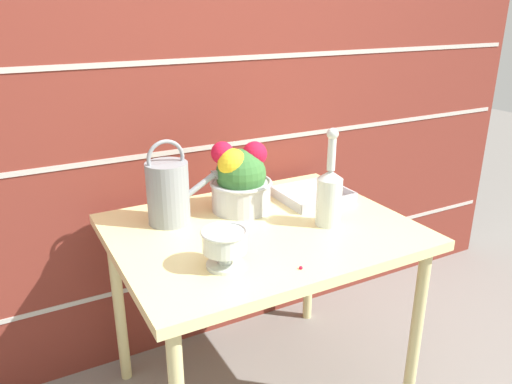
# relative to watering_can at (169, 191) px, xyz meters

# --- Properties ---
(brick_wall) EXTENTS (3.60, 0.08, 2.20)m
(brick_wall) POSITION_rel_watering_can_xyz_m (0.27, 0.32, 0.24)
(brick_wall) COLOR maroon
(brick_wall) RESTS_ON ground_plane
(patio_table) EXTENTS (1.04, 0.82, 0.74)m
(patio_table) POSITION_rel_watering_can_xyz_m (0.27, -0.20, -0.19)
(patio_table) COLOR beige
(patio_table) RESTS_ON ground_plane
(watering_can) EXTENTS (0.30, 0.15, 0.31)m
(watering_can) POSITION_rel_watering_can_xyz_m (0.00, 0.00, 0.00)
(watering_can) COLOR gray
(watering_can) RESTS_ON patio_table
(crystal_pedestal_bowl) EXTENTS (0.14, 0.14, 0.12)m
(crystal_pedestal_bowl) POSITION_rel_watering_can_xyz_m (0.03, -0.40, -0.04)
(crystal_pedestal_bowl) COLOR silver
(crystal_pedestal_bowl) RESTS_ON patio_table
(flower_planter) EXTENTS (0.24, 0.24, 0.27)m
(flower_planter) POSITION_rel_watering_can_xyz_m (0.28, -0.02, 0.00)
(flower_planter) COLOR #BCBCC1
(flower_planter) RESTS_ON patio_table
(glass_decanter) EXTENTS (0.09, 0.09, 0.36)m
(glass_decanter) POSITION_rel_watering_can_xyz_m (0.49, -0.29, -0.00)
(glass_decanter) COLOR silver
(glass_decanter) RESTS_ON patio_table
(wire_tray) EXTENTS (0.27, 0.24, 0.04)m
(wire_tray) POSITION_rel_watering_can_xyz_m (0.59, -0.06, -0.11)
(wire_tray) COLOR #B7B7BC
(wire_tray) RESTS_ON patio_table
(fallen_petal) EXTENTS (0.01, 0.01, 0.01)m
(fallen_petal) POSITION_rel_watering_can_xyz_m (0.23, -0.52, -0.12)
(fallen_petal) COLOR red
(fallen_petal) RESTS_ON patio_table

